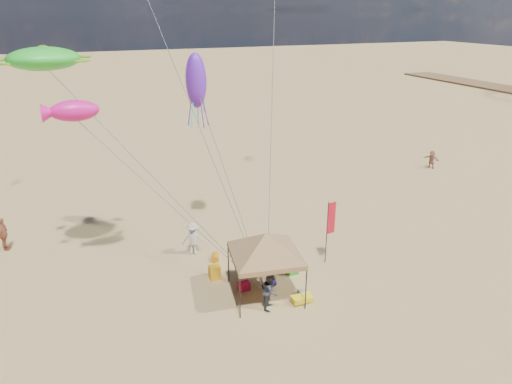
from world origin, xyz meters
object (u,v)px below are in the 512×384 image
person_far_a (3,234)px  chair_green (292,267)px  cooler_red (244,286)px  person_near_a (272,271)px  canopy_tent (266,236)px  person_near_b (270,291)px  cooler_blue (292,254)px  chair_yellow (215,272)px  person_near_c (193,239)px  person_far_c (432,159)px  feather_flag (330,222)px  beach_cart (302,298)px

person_far_a → chair_green: bearing=-108.2°
cooler_red → person_near_a: bearing=-7.0°
canopy_tent → chair_green: 3.46m
chair_green → person_near_b: 3.10m
canopy_tent → cooler_blue: bearing=44.6°
chair_yellow → person_near_b: 3.51m
cooler_red → person_near_c: (-1.24, 4.17, 0.70)m
cooler_red → person_far_a: bearing=141.1°
cooler_blue → person_far_c: 19.06m
person_near_c → person_far_c: 22.52m
canopy_tent → person_near_a: 2.30m
cooler_blue → chair_green: bearing=-116.2°
feather_flag → cooler_blue: 2.73m
canopy_tent → chair_yellow: bearing=128.5°
canopy_tent → cooler_red: (-0.76, 0.72, -2.76)m
feather_flag → person_near_b: 5.16m
cooler_red → person_far_a: person_far_a is taller
person_far_c → person_far_a: bearing=-105.6°
person_near_b → person_near_c: 6.15m
feather_flag → person_far_c: 18.41m
canopy_tent → chair_green: size_ratio=8.09×
cooler_red → beach_cart: (2.00, -1.89, 0.01)m
person_near_b → person_near_c: (-1.80, 5.88, 0.05)m
chair_green → person_near_a: bearing=-155.5°
feather_flag → chair_green: bearing=-172.0°
cooler_red → chair_green: bearing=9.9°
person_near_a → person_far_c: 21.88m
cooler_red → person_far_c: size_ratio=0.36×
cooler_red → person_far_c: 22.97m
person_near_c → chair_yellow: bearing=110.7°
cooler_red → person_far_a: (-10.40, 8.40, 0.73)m
person_near_b → person_far_c: size_ratio=1.11×
cooler_red → beach_cart: bearing=-43.4°
person_near_b → person_far_a: (-10.96, 10.11, 0.09)m
chair_yellow → canopy_tent: bearing=-51.5°
beach_cart → person_near_c: bearing=118.1°
person_far_c → chair_green: bearing=-79.8°
chair_green → person_far_c: size_ratio=0.47×
chair_green → person_near_c: (-3.95, 3.70, 0.54)m
person_far_a → person_near_a: bearing=-113.1°
chair_green → cooler_blue: bearing=63.8°
person_near_c → canopy_tent: bearing=126.8°
feather_flag → person_near_b: size_ratio=1.99×
feather_flag → cooler_red: 5.33m
chair_green → feather_flag: bearing=8.0°
cooler_blue → person_far_c: bearing=27.5°
canopy_tent → beach_cart: (1.24, -1.17, -2.75)m
chair_green → beach_cart: (-0.71, -2.36, -0.15)m
person_near_b → person_near_c: size_ratio=0.94×
person_near_c → person_far_a: 10.09m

